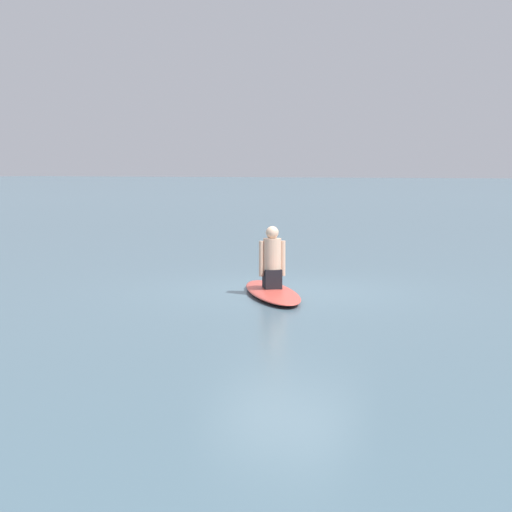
{
  "coord_description": "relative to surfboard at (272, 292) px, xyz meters",
  "views": [
    {
      "loc": [
        -12.76,
        -6.51,
        2.13
      ],
      "look_at": [
        -0.61,
        0.24,
        0.68
      ],
      "focal_mm": 57.89,
      "sensor_mm": 36.0,
      "label": 1
    }
  ],
  "objects": [
    {
      "name": "person_paddler",
      "position": [
        -0.0,
        -0.0,
        0.54
      ],
      "size": [
        0.45,
        0.44,
        1.05
      ],
      "rotation": [
        0.0,
        0.0,
        -2.46
      ],
      "color": "black",
      "rests_on": "surfboard"
    },
    {
      "name": "ground_plane",
      "position": [
        0.51,
        0.02,
        -0.07
      ],
      "size": [
        400.0,
        400.0,
        0.0
      ],
      "primitive_type": "plane",
      "color": "slate"
    },
    {
      "name": "surfboard",
      "position": [
        0.0,
        0.0,
        0.0
      ],
      "size": [
        2.74,
        2.41,
        0.13
      ],
      "primitive_type": "ellipsoid",
      "rotation": [
        0.0,
        0.0,
        -2.46
      ],
      "color": "#D84C3F",
      "rests_on": "ground"
    }
  ]
}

